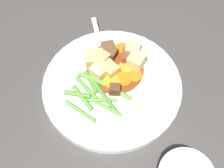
# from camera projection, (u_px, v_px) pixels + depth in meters

# --- Properties ---
(ground_plane) EXTENTS (3.00, 3.00, 0.00)m
(ground_plane) POSITION_uv_depth(u_px,v_px,m) (112.00, 88.00, 0.63)
(ground_plane) COLOR #423F3D
(dinner_plate) EXTENTS (0.27, 0.27, 0.02)m
(dinner_plate) POSITION_uv_depth(u_px,v_px,m) (112.00, 86.00, 0.62)
(dinner_plate) COLOR white
(dinner_plate) RESTS_ON ground_plane
(stew_sauce) EXTENTS (0.11, 0.11, 0.00)m
(stew_sauce) POSITION_uv_depth(u_px,v_px,m) (115.00, 69.00, 0.63)
(stew_sauce) COLOR brown
(stew_sauce) RESTS_ON dinner_plate
(carrot_slice_0) EXTENTS (0.04, 0.04, 0.01)m
(carrot_slice_0) POSITION_uv_depth(u_px,v_px,m) (126.00, 68.00, 0.63)
(carrot_slice_0) COLOR orange
(carrot_slice_0) RESTS_ON dinner_plate
(carrot_slice_1) EXTENTS (0.04, 0.04, 0.01)m
(carrot_slice_1) POSITION_uv_depth(u_px,v_px,m) (124.00, 81.00, 0.61)
(carrot_slice_1) COLOR orange
(carrot_slice_1) RESTS_ON dinner_plate
(carrot_slice_2) EXTENTS (0.03, 0.03, 0.01)m
(carrot_slice_2) POSITION_uv_depth(u_px,v_px,m) (114.00, 82.00, 0.61)
(carrot_slice_2) COLOR orange
(carrot_slice_2) RESTS_ON dinner_plate
(carrot_slice_3) EXTENTS (0.04, 0.04, 0.01)m
(carrot_slice_3) POSITION_uv_depth(u_px,v_px,m) (122.00, 49.00, 0.65)
(carrot_slice_3) COLOR orange
(carrot_slice_3) RESTS_ON dinner_plate
(carrot_slice_4) EXTENTS (0.05, 0.05, 0.01)m
(carrot_slice_4) POSITION_uv_depth(u_px,v_px,m) (134.00, 75.00, 0.62)
(carrot_slice_4) COLOR orange
(carrot_slice_4) RESTS_ON dinner_plate
(carrot_slice_5) EXTENTS (0.05, 0.05, 0.01)m
(carrot_slice_5) POSITION_uv_depth(u_px,v_px,m) (122.00, 72.00, 0.62)
(carrot_slice_5) COLOR orange
(carrot_slice_5) RESTS_ON dinner_plate
(potato_chunk_0) EXTENTS (0.03, 0.04, 0.03)m
(potato_chunk_0) POSITION_uv_depth(u_px,v_px,m) (110.00, 70.00, 0.61)
(potato_chunk_0) COLOR #DBBC6B
(potato_chunk_0) RESTS_ON dinner_plate
(potato_chunk_1) EXTENTS (0.05, 0.05, 0.03)m
(potato_chunk_1) POSITION_uv_depth(u_px,v_px,m) (95.00, 59.00, 0.63)
(potato_chunk_1) COLOR #DBBC6B
(potato_chunk_1) RESTS_ON dinner_plate
(potato_chunk_2) EXTENTS (0.03, 0.03, 0.02)m
(potato_chunk_2) POSITION_uv_depth(u_px,v_px,m) (102.00, 59.00, 0.63)
(potato_chunk_2) COLOR #DBBC6B
(potato_chunk_2) RESTS_ON dinner_plate
(potato_chunk_3) EXTENTS (0.03, 0.03, 0.03)m
(potato_chunk_3) POSITION_uv_depth(u_px,v_px,m) (136.00, 62.00, 0.62)
(potato_chunk_3) COLOR #E5CC7A
(potato_chunk_3) RESTS_ON dinner_plate
(potato_chunk_4) EXTENTS (0.03, 0.03, 0.03)m
(potato_chunk_4) POSITION_uv_depth(u_px,v_px,m) (100.00, 71.00, 0.61)
(potato_chunk_4) COLOR #EAD68C
(potato_chunk_4) RESTS_ON dinner_plate
(potato_chunk_5) EXTENTS (0.04, 0.04, 0.03)m
(potato_chunk_5) POSITION_uv_depth(u_px,v_px,m) (132.00, 50.00, 0.64)
(potato_chunk_5) COLOR #E5CC7A
(potato_chunk_5) RESTS_ON dinner_plate
(meat_chunk_0) EXTENTS (0.02, 0.03, 0.02)m
(meat_chunk_0) POSITION_uv_depth(u_px,v_px,m) (115.00, 89.00, 0.59)
(meat_chunk_0) COLOR #56331E
(meat_chunk_0) RESTS_ON dinner_plate
(meat_chunk_1) EXTENTS (0.03, 0.03, 0.02)m
(meat_chunk_1) POSITION_uv_depth(u_px,v_px,m) (100.00, 53.00, 0.64)
(meat_chunk_1) COLOR brown
(meat_chunk_1) RESTS_ON dinner_plate
(meat_chunk_2) EXTENTS (0.03, 0.02, 0.02)m
(meat_chunk_2) POSITION_uv_depth(u_px,v_px,m) (111.00, 54.00, 0.64)
(meat_chunk_2) COLOR brown
(meat_chunk_2) RESTS_ON dinner_plate
(meat_chunk_3) EXTENTS (0.04, 0.04, 0.03)m
(meat_chunk_3) POSITION_uv_depth(u_px,v_px,m) (129.00, 57.00, 0.63)
(meat_chunk_3) COLOR brown
(meat_chunk_3) RESTS_ON dinner_plate
(meat_chunk_4) EXTENTS (0.04, 0.04, 0.02)m
(meat_chunk_4) POSITION_uv_depth(u_px,v_px,m) (108.00, 49.00, 0.64)
(meat_chunk_4) COLOR brown
(meat_chunk_4) RESTS_ON dinner_plate
(green_bean_0) EXTENTS (0.03, 0.06, 0.01)m
(green_bean_0) POSITION_uv_depth(u_px,v_px,m) (82.00, 98.00, 0.59)
(green_bean_0) COLOR #599E38
(green_bean_0) RESTS_ON dinner_plate
(green_bean_1) EXTENTS (0.03, 0.05, 0.01)m
(green_bean_1) POSITION_uv_depth(u_px,v_px,m) (77.00, 94.00, 0.59)
(green_bean_1) COLOR #4C8E33
(green_bean_1) RESTS_ON dinner_plate
(green_bean_2) EXTENTS (0.04, 0.06, 0.01)m
(green_bean_2) POSITION_uv_depth(u_px,v_px,m) (99.00, 99.00, 0.59)
(green_bean_2) COLOR #599E38
(green_bean_2) RESTS_ON dinner_plate
(green_bean_3) EXTENTS (0.04, 0.08, 0.01)m
(green_bean_3) POSITION_uv_depth(u_px,v_px,m) (102.00, 94.00, 0.60)
(green_bean_3) COLOR #4C8E33
(green_bean_3) RESTS_ON dinner_plate
(green_bean_4) EXTENTS (0.04, 0.05, 0.01)m
(green_bean_4) POSITION_uv_depth(u_px,v_px,m) (91.00, 82.00, 0.61)
(green_bean_4) COLOR #4C8E33
(green_bean_4) RESTS_ON dinner_plate
(green_bean_5) EXTENTS (0.04, 0.05, 0.01)m
(green_bean_5) POSITION_uv_depth(u_px,v_px,m) (112.00, 81.00, 0.61)
(green_bean_5) COLOR #4C8E33
(green_bean_5) RESTS_ON dinner_plate
(green_bean_6) EXTENTS (0.01, 0.07, 0.01)m
(green_bean_6) POSITION_uv_depth(u_px,v_px,m) (80.00, 111.00, 0.58)
(green_bean_6) COLOR #599E38
(green_bean_6) RESTS_ON dinner_plate
(green_bean_7) EXTENTS (0.01, 0.08, 0.01)m
(green_bean_7) POSITION_uv_depth(u_px,v_px,m) (112.00, 89.00, 0.60)
(green_bean_7) COLOR #599E38
(green_bean_7) RESTS_ON dinner_plate
(green_bean_8) EXTENTS (0.03, 0.06, 0.01)m
(green_bean_8) POSITION_uv_depth(u_px,v_px,m) (87.00, 88.00, 0.60)
(green_bean_8) COLOR #599E38
(green_bean_8) RESTS_ON dinner_plate
(green_bean_9) EXTENTS (0.01, 0.05, 0.01)m
(green_bean_9) POSITION_uv_depth(u_px,v_px,m) (109.00, 109.00, 0.58)
(green_bean_9) COLOR #599E38
(green_bean_9) RESTS_ON dinner_plate
(green_bean_10) EXTENTS (0.02, 0.07, 0.01)m
(green_bean_10) POSITION_uv_depth(u_px,v_px,m) (95.00, 79.00, 0.61)
(green_bean_10) COLOR #599E38
(green_bean_10) RESTS_ON dinner_plate
(fork) EXTENTS (0.14, 0.13, 0.00)m
(fork) POSITION_uv_depth(u_px,v_px,m) (102.00, 51.00, 0.65)
(fork) COLOR silver
(fork) RESTS_ON dinner_plate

